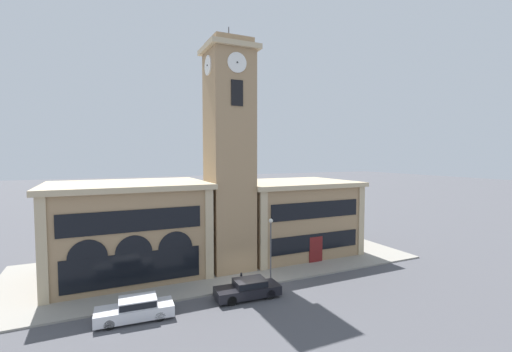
# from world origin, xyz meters

# --- Properties ---
(ground_plane) EXTENTS (300.00, 300.00, 0.00)m
(ground_plane) POSITION_xyz_m (0.00, 0.00, 0.00)
(ground_plane) COLOR #4C4C51
(sidewalk_kerb) EXTENTS (38.18, 14.45, 0.15)m
(sidewalk_kerb) POSITION_xyz_m (0.00, 7.22, 0.07)
(sidewalk_kerb) COLOR gray
(sidewalk_kerb) RESTS_ON ground_plane
(clock_tower) EXTENTS (4.56, 4.56, 22.22)m
(clock_tower) POSITION_xyz_m (-0.00, 5.12, 10.57)
(clock_tower) COLOR #9E7F5B
(clock_tower) RESTS_ON ground_plane
(town_hall_left_wing) EXTENTS (13.56, 9.96, 8.26)m
(town_hall_left_wing) POSITION_xyz_m (-8.66, 7.79, 4.15)
(town_hall_left_wing) COLOR #9E7F5B
(town_hall_left_wing) RESTS_ON ground_plane
(town_hall_right_wing) EXTENTS (12.87, 9.96, 7.84)m
(town_hall_right_wing) POSITION_xyz_m (8.31, 7.79, 3.95)
(town_hall_right_wing) COLOR #9E7F5B
(town_hall_right_wing) RESTS_ON ground_plane
(parked_car_near) EXTENTS (4.97, 2.11, 1.43)m
(parked_car_near) POSITION_xyz_m (-9.04, -1.55, 0.74)
(parked_car_near) COLOR silver
(parked_car_near) RESTS_ON ground_plane
(parked_car_mid) EXTENTS (4.95, 2.17, 1.39)m
(parked_car_mid) POSITION_xyz_m (-1.04, -1.55, 0.74)
(parked_car_mid) COLOR black
(parked_car_mid) RESTS_ON ground_plane
(street_lamp) EXTENTS (0.36, 0.36, 5.28)m
(street_lamp) POSITION_xyz_m (1.91, 0.49, 3.66)
(street_lamp) COLOR #4C4C51
(street_lamp) RESTS_ON sidewalk_kerb
(bollard) EXTENTS (0.18, 0.18, 1.06)m
(bollard) POSITION_xyz_m (-0.72, 0.58, 0.67)
(bollard) COLOR black
(bollard) RESTS_ON sidewalk_kerb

